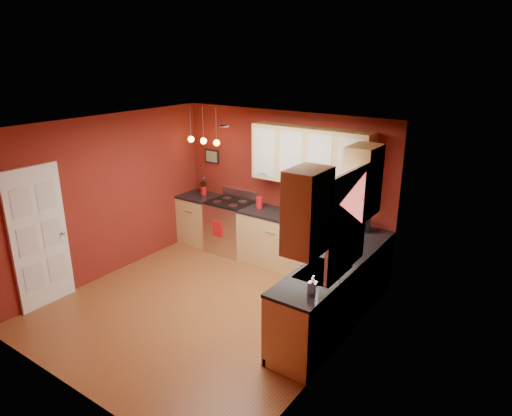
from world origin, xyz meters
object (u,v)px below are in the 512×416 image
Objects in this scene: sink at (323,273)px; red_canister at (259,203)px; gas_range at (230,226)px; coffee_maker at (364,224)px; soap_pump at (313,285)px.

sink is 2.54m from red_canister.
coffee_maker is (2.52, 0.04, 0.57)m from gas_range.
sink reaches higher than red_canister.
sink reaches higher than soap_pump.
soap_pump reaches higher than gas_range.
red_canister is (0.61, 0.05, 0.55)m from gas_range.
gas_range is at bearing 143.52° from soap_pump.
soap_pump is at bearing -74.64° from sink.
soap_pump is (2.17, -2.10, 0.01)m from red_canister.
coffee_maker is 2.11m from soap_pump.
sink is 2.80× the size of coffee_maker.
sink reaches higher than gas_range.
red_canister is 3.01m from soap_pump.
sink is at bearing -37.50° from red_canister.
red_canister is at bearing 142.50° from sink.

